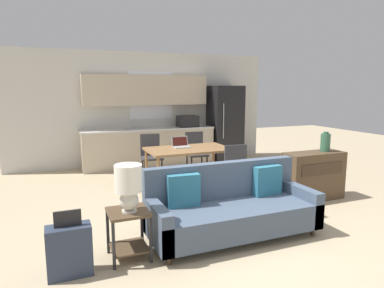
# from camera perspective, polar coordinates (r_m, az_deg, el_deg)

# --- Properties ---
(ground_plane) EXTENTS (20.00, 20.00, 0.00)m
(ground_plane) POSITION_cam_1_polar(r_m,az_deg,el_deg) (4.54, 7.77, -14.82)
(ground_plane) COLOR tan
(wall_back) EXTENTS (6.40, 0.07, 2.70)m
(wall_back) POSITION_cam_1_polar(r_m,az_deg,el_deg) (8.48, -7.88, 5.89)
(wall_back) COLOR silver
(wall_back) RESTS_ON ground_plane
(kitchen_counter) EXTENTS (3.15, 0.65, 2.15)m
(kitchen_counter) POSITION_cam_1_polar(r_m,az_deg,el_deg) (8.24, -7.16, 2.24)
(kitchen_counter) COLOR beige
(kitchen_counter) RESTS_ON ground_plane
(refrigerator) EXTENTS (0.77, 0.72, 1.91)m
(refrigerator) POSITION_cam_1_polar(r_m,az_deg,el_deg) (8.87, 5.51, 3.48)
(refrigerator) COLOR black
(refrigerator) RESTS_ON ground_plane
(dining_table) EXTENTS (1.54, 0.92, 0.74)m
(dining_table) POSITION_cam_1_polar(r_m,az_deg,el_deg) (6.36, -0.57, -1.27)
(dining_table) COLOR olive
(dining_table) RESTS_ON ground_plane
(couch) EXTENTS (2.11, 0.80, 0.90)m
(couch) POSITION_cam_1_polar(r_m,az_deg,el_deg) (4.41, 6.45, -10.70)
(couch) COLOR #3D2D1E
(couch) RESTS_ON ground_plane
(side_table) EXTENTS (0.43, 0.43, 0.54)m
(side_table) POSITION_cam_1_polar(r_m,az_deg,el_deg) (3.89, -10.55, -13.36)
(side_table) COLOR brown
(side_table) RESTS_ON ground_plane
(table_lamp) EXTENTS (0.29, 0.29, 0.51)m
(table_lamp) POSITION_cam_1_polar(r_m,az_deg,el_deg) (3.70, -10.54, -6.65)
(table_lamp) COLOR silver
(table_lamp) RESTS_ON side_table
(credenza) EXTENTS (1.04, 0.40, 0.80)m
(credenza) POSITION_cam_1_polar(r_m,az_deg,el_deg) (6.09, 19.56, -5.00)
(credenza) COLOR brown
(credenza) RESTS_ON ground_plane
(vase) EXTENTS (0.16, 0.16, 0.33)m
(vase) POSITION_cam_1_polar(r_m,az_deg,el_deg) (6.15, 21.35, 0.28)
(vase) COLOR #336047
(vase) RESTS_ON credenza
(dining_chair_far_right) EXTENTS (0.45, 0.45, 0.92)m
(dining_chair_far_right) POSITION_cam_1_polar(r_m,az_deg,el_deg) (7.34, 0.64, -1.18)
(dining_chair_far_right) COLOR #38383D
(dining_chair_far_right) RESTS_ON ground_plane
(dining_chair_far_left) EXTENTS (0.46, 0.46, 0.92)m
(dining_chair_far_left) POSITION_cam_1_polar(r_m,az_deg,el_deg) (7.04, -6.82, -1.69)
(dining_chair_far_left) COLOR #38383D
(dining_chair_far_left) RESTS_ON ground_plane
(dining_chair_near_right) EXTENTS (0.45, 0.45, 0.92)m
(dining_chair_near_right) POSITION_cam_1_polar(r_m,az_deg,el_deg) (5.90, 6.71, -3.85)
(dining_chair_near_right) COLOR #38383D
(dining_chair_near_right) RESTS_ON ground_plane
(laptop) EXTENTS (0.32, 0.26, 0.20)m
(laptop) POSITION_cam_1_polar(r_m,az_deg,el_deg) (6.49, -1.84, -0.09)
(laptop) COLOR #B7BABC
(laptop) RESTS_ON dining_table
(suitcase) EXTENTS (0.43, 0.22, 0.68)m
(suitcase) POSITION_cam_1_polar(r_m,az_deg,el_deg) (3.74, -19.75, -16.33)
(suitcase) COLOR #2D384C
(suitcase) RESTS_ON ground_plane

